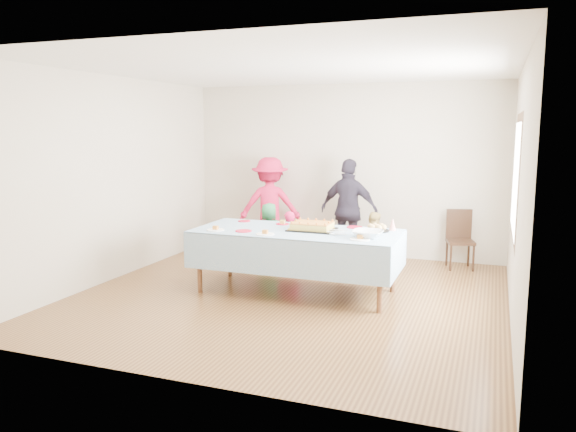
% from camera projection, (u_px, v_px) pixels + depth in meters
% --- Properties ---
extents(ground, '(5.00, 5.00, 0.00)m').
position_uv_depth(ground, '(290.00, 296.00, 6.82)').
color(ground, '#4D2D16').
rests_on(ground, ground).
extents(room_walls, '(5.04, 5.04, 2.72)m').
position_uv_depth(room_walls, '(294.00, 149.00, 6.53)').
color(room_walls, '#BDAF9A').
rests_on(room_walls, ground).
extents(party_table, '(2.50, 1.10, 0.78)m').
position_uv_depth(party_table, '(296.00, 235.00, 6.86)').
color(party_table, brown).
rests_on(party_table, ground).
extents(birthday_cake, '(0.55, 0.42, 0.10)m').
position_uv_depth(birthday_cake, '(312.00, 226.00, 6.86)').
color(birthday_cake, black).
rests_on(birthday_cake, party_table).
extents(rolls_tray, '(0.30, 0.30, 0.09)m').
position_uv_depth(rolls_tray, '(377.00, 228.00, 6.79)').
color(rolls_tray, black).
rests_on(rolls_tray, party_table).
extents(punch_bowl, '(0.36, 0.36, 0.09)m').
position_uv_depth(punch_bowl, '(368.00, 234.00, 6.38)').
color(punch_bowl, silver).
rests_on(punch_bowl, party_table).
extents(party_hat, '(0.09, 0.09, 0.15)m').
position_uv_depth(party_hat, '(393.00, 224.00, 6.84)').
color(party_hat, silver).
rests_on(party_hat, party_table).
extents(fork_pile, '(0.24, 0.18, 0.07)m').
position_uv_depth(fork_pile, '(336.00, 232.00, 6.55)').
color(fork_pile, white).
rests_on(fork_pile, party_table).
extents(plate_red_far_a, '(0.17, 0.17, 0.01)m').
position_uv_depth(plate_red_far_a, '(244.00, 221.00, 7.50)').
color(plate_red_far_a, red).
rests_on(plate_red_far_a, party_table).
extents(plate_red_far_b, '(0.17, 0.17, 0.01)m').
position_uv_depth(plate_red_far_b, '(282.00, 224.00, 7.27)').
color(plate_red_far_b, red).
rests_on(plate_red_far_b, party_table).
extents(plate_red_far_c, '(0.19, 0.19, 0.01)m').
position_uv_depth(plate_red_far_c, '(315.00, 225.00, 7.20)').
color(plate_red_far_c, red).
rests_on(plate_red_far_c, party_table).
extents(plate_red_far_d, '(0.20, 0.20, 0.01)m').
position_uv_depth(plate_red_far_d, '(355.00, 227.00, 7.04)').
color(plate_red_far_d, red).
rests_on(plate_red_far_d, party_table).
extents(plate_red_near, '(0.20, 0.20, 0.01)m').
position_uv_depth(plate_red_near, '(244.00, 231.00, 6.78)').
color(plate_red_near, red).
rests_on(plate_red_near, party_table).
extents(plate_white_left, '(0.22, 0.22, 0.01)m').
position_uv_depth(plate_white_left, '(216.00, 230.00, 6.85)').
color(plate_white_left, white).
rests_on(plate_white_left, party_table).
extents(plate_white_mid, '(0.22, 0.22, 0.01)m').
position_uv_depth(plate_white_mid, '(265.00, 234.00, 6.58)').
color(plate_white_mid, white).
rests_on(plate_white_mid, party_table).
extents(plate_white_right, '(0.23, 0.23, 0.01)m').
position_uv_depth(plate_white_right, '(360.00, 239.00, 6.27)').
color(plate_white_right, white).
rests_on(plate_white_right, party_table).
extents(dining_chair, '(0.45, 0.45, 0.85)m').
position_uv_depth(dining_chair, '(460.00, 236.00, 8.14)').
color(dining_chair, black).
rests_on(dining_chair, ground).
extents(toddler_left, '(0.36, 0.28, 0.87)m').
position_uv_depth(toddler_left, '(289.00, 241.00, 7.93)').
color(toddler_left, '#E31C58').
rests_on(toddler_left, ground).
extents(toddler_mid, '(0.53, 0.43, 0.93)m').
position_uv_depth(toddler_mid, '(269.00, 234.00, 8.26)').
color(toddler_mid, '#277642').
rests_on(toddler_mid, ground).
extents(toddler_right, '(0.46, 0.38, 0.85)m').
position_uv_depth(toddler_right, '(373.00, 241.00, 7.97)').
color(toddler_right, tan).
rests_on(toddler_right, ground).
extents(adult_left, '(1.13, 0.86, 1.55)m').
position_uv_depth(adult_left, '(270.00, 205.00, 9.08)').
color(adult_left, '#CC1944').
rests_on(adult_left, ground).
extents(adult_right, '(0.96, 0.51, 1.56)m').
position_uv_depth(adult_right, '(349.00, 210.00, 8.53)').
color(adult_right, '#2B2634').
rests_on(adult_right, ground).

